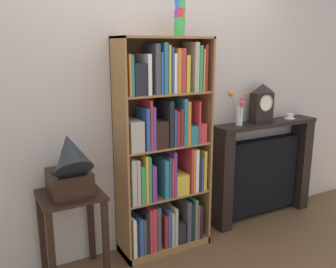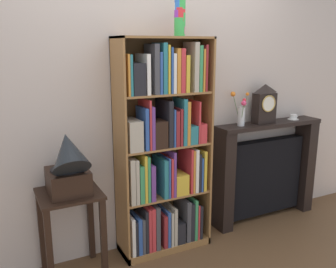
% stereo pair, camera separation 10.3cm
% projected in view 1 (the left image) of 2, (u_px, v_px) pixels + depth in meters
% --- Properties ---
extents(ground_plane, '(7.72, 6.40, 0.02)m').
position_uv_depth(ground_plane, '(169.00, 252.00, 3.22)').
color(ground_plane, brown).
extents(wall_back, '(4.72, 0.08, 2.62)m').
position_uv_depth(wall_back, '(172.00, 97.00, 3.24)').
color(wall_back, beige).
rests_on(wall_back, ground).
extents(bookshelf, '(0.79, 0.31, 1.82)m').
position_uv_depth(bookshelf, '(163.00, 157.00, 3.09)').
color(bookshelf, olive).
rests_on(bookshelf, ground).
extents(cup_stack, '(0.09, 0.09, 0.31)m').
position_uv_depth(cup_stack, '(180.00, 16.00, 2.87)').
color(cup_stack, green).
rests_on(cup_stack, bookshelf).
extents(side_table_left, '(0.45, 0.43, 0.69)m').
position_uv_depth(side_table_left, '(72.00, 219.00, 2.75)').
color(side_table_left, black).
rests_on(side_table_left, ground).
extents(gramophone, '(0.29, 0.44, 0.53)m').
position_uv_depth(gramophone, '(70.00, 166.00, 2.61)').
color(gramophone, black).
rests_on(gramophone, side_table_left).
extents(fireplace_mantel, '(1.17, 0.23, 1.01)m').
position_uv_depth(fireplace_mantel, '(262.00, 170.00, 3.78)').
color(fireplace_mantel, black).
rests_on(fireplace_mantel, ground).
extents(mantel_clock, '(0.21, 0.12, 0.38)m').
position_uv_depth(mantel_clock, '(262.00, 103.00, 3.56)').
color(mantel_clock, black).
rests_on(mantel_clock, fireplace_mantel).
extents(flower_vase, '(0.16, 0.16, 0.32)m').
position_uv_depth(flower_vase, '(239.00, 111.00, 3.44)').
color(flower_vase, silver).
rests_on(flower_vase, fireplace_mantel).
extents(teacup_with_saucer, '(0.12, 0.11, 0.05)m').
position_uv_depth(teacup_with_saucer, '(290.00, 116.00, 3.78)').
color(teacup_with_saucer, white).
rests_on(teacup_with_saucer, fireplace_mantel).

